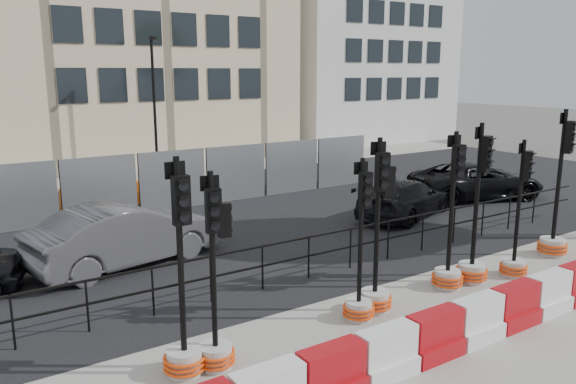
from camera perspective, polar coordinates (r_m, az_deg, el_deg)
ground at (r=12.60m, az=9.84°, el=-9.26°), size 120.00×120.00×0.00m
sidewalk_near at (r=10.81m, az=21.09°, el=-13.61°), size 40.00×6.00×0.02m
road at (r=18.05m, az=-5.55°, el=-2.48°), size 40.00×14.00×0.03m
sidewalk_far at (r=26.17m, az=-14.87°, el=1.74°), size 40.00×4.00×0.02m
building_white at (r=39.63m, az=6.29°, el=17.07°), size 12.00×9.06×16.00m
kerb_railing at (r=13.21m, az=6.37°, el=-4.97°), size 18.00×0.04×1.00m
heras_fencing at (r=20.09m, az=-10.47°, el=0.92°), size 14.33×1.72×2.00m
lamp_post_far at (r=25.02m, az=-13.41°, el=8.77°), size 0.12×0.56×6.00m
barrier_row at (r=10.77m, az=20.36°, el=-11.57°), size 12.55×0.50×0.80m
traffic_signal_a at (r=8.88m, az=-10.53°, el=-13.83°), size 0.67×0.67×3.39m
traffic_signal_b at (r=8.96m, az=-7.36°, el=-13.12°), size 0.62×0.62×3.14m
traffic_signal_c at (r=10.62m, az=7.28°, el=-9.65°), size 0.60×0.60×3.07m
traffic_signal_d at (r=10.97m, az=8.98°, el=-8.00°), size 0.67×0.67×3.38m
traffic_signal_e at (r=12.46m, az=16.04°, el=-6.40°), size 0.66×0.66×3.38m
traffic_signal_f at (r=12.94m, az=18.39°, el=-5.20°), size 0.69×0.69×3.52m
traffic_signal_g at (r=13.67m, az=22.11°, el=-5.41°), size 0.61×0.61×3.12m
traffic_signal_h at (r=15.56m, az=25.48°, el=-3.19°), size 0.73×0.73×3.68m
car_b at (r=13.96m, az=-16.17°, el=-4.17°), size 3.42×5.21×1.51m
car_c at (r=18.20m, az=11.78°, el=-0.63°), size 4.27×5.26×1.23m
car_d at (r=21.52m, az=18.62°, el=1.09°), size 5.23×6.19×1.33m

